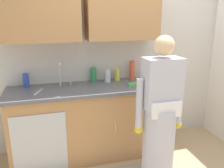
# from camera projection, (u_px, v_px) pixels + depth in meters

# --- Properties ---
(kitchen_wall_with_uppers) EXTENTS (4.80, 0.44, 2.70)m
(kitchen_wall_with_uppers) POSITION_uv_depth(u_px,v_px,m) (112.00, 41.00, 3.15)
(kitchen_wall_with_uppers) COLOR beige
(kitchen_wall_with_uppers) RESTS_ON ground
(counter_cabinet) EXTENTS (1.90, 0.62, 0.90)m
(counter_cabinet) POSITION_uv_depth(u_px,v_px,m) (88.00, 123.00, 3.06)
(counter_cabinet) COLOR #B27F4C
(counter_cabinet) RESTS_ON ground
(countertop) EXTENTS (1.96, 0.66, 0.04)m
(countertop) POSITION_uv_depth(u_px,v_px,m) (87.00, 89.00, 2.93)
(countertop) COLOR #595960
(countertop) RESTS_ON counter_cabinet
(sink) EXTENTS (0.50, 0.36, 0.35)m
(sink) POSITION_uv_depth(u_px,v_px,m) (64.00, 90.00, 2.86)
(sink) COLOR #B7BABF
(sink) RESTS_ON counter_cabinet
(person_at_sink) EXTENTS (0.55, 0.34, 1.62)m
(person_at_sink) POSITION_uv_depth(u_px,v_px,m) (160.00, 124.00, 2.48)
(person_at_sink) COLOR white
(person_at_sink) RESTS_ON ground
(bottle_water_short) EXTENTS (0.07, 0.07, 0.17)m
(bottle_water_short) POSITION_uv_depth(u_px,v_px,m) (26.00, 80.00, 2.91)
(bottle_water_short) COLOR #334CB2
(bottle_water_short) RESTS_ON countertop
(bottle_water_tall) EXTENTS (0.08, 0.08, 0.19)m
(bottle_water_tall) POSITION_uv_depth(u_px,v_px,m) (93.00, 75.00, 3.14)
(bottle_water_tall) COLOR #2D8C4C
(bottle_water_tall) RESTS_ON countertop
(bottle_cleaner_spray) EXTENTS (0.07, 0.07, 0.17)m
(bottle_cleaner_spray) POSITION_uv_depth(u_px,v_px,m) (117.00, 75.00, 3.20)
(bottle_cleaner_spray) COLOR #D8D14C
(bottle_cleaner_spray) RESTS_ON countertop
(bottle_soap) EXTENTS (0.07, 0.07, 0.26)m
(bottle_soap) POSITION_uv_depth(u_px,v_px,m) (132.00, 70.00, 3.24)
(bottle_soap) COLOR #E05933
(bottle_soap) RESTS_ON countertop
(bottle_dish_liquid) EXTENTS (0.08, 0.08, 0.17)m
(bottle_dish_liquid) POSITION_uv_depth(u_px,v_px,m) (108.00, 76.00, 3.13)
(bottle_dish_liquid) COLOR silver
(bottle_dish_liquid) RESTS_ON countertop
(cup_by_sink) EXTENTS (0.08, 0.08, 0.08)m
(cup_by_sink) POSITION_uv_depth(u_px,v_px,m) (144.00, 77.00, 3.26)
(cup_by_sink) COLOR #B24C47
(cup_by_sink) RESTS_ON countertop
(knife_on_counter) EXTENTS (0.10, 0.23, 0.01)m
(knife_on_counter) POSITION_uv_depth(u_px,v_px,m) (39.00, 92.00, 2.74)
(knife_on_counter) COLOR silver
(knife_on_counter) RESTS_ON countertop
(sponge) EXTENTS (0.11, 0.07, 0.03)m
(sponge) POSITION_uv_depth(u_px,v_px,m) (132.00, 84.00, 2.98)
(sponge) COLOR #4CBF4C
(sponge) RESTS_ON countertop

